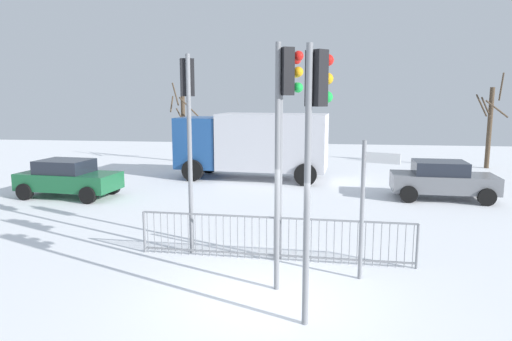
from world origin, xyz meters
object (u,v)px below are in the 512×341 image
direction_sign_post (365,203)px  bare_tree_left (183,125)px  car_grey_mid (442,179)px  traffic_light_mid_left (284,112)px  delivery_truck (253,143)px  traffic_light_rear_right (188,110)px  traffic_light_foreground_left (315,123)px  car_green_near (68,178)px  bare_tree_centre (490,124)px  traffic_light_foreground_right (286,109)px

direction_sign_post → bare_tree_left: bare_tree_left is taller
direction_sign_post → car_grey_mid: (3.71, 8.45, -0.92)m
traffic_light_mid_left → delivery_truck: size_ratio=0.68×
traffic_light_rear_right → traffic_light_foreground_left: 4.62m
car_green_near → bare_tree_centre: bearing=33.4°
traffic_light_mid_left → bare_tree_left: 19.38m
car_green_near → bare_tree_left: bearing=86.7°
traffic_light_rear_right → car_grey_mid: 10.99m
car_green_near → traffic_light_foreground_left: bearing=-37.6°
delivery_truck → bare_tree_centre: bearing=-152.8°
traffic_light_rear_right → bare_tree_centre: bare_tree_centre is taller
bare_tree_left → bare_tree_centre: (17.21, -0.33, 0.21)m
car_green_near → traffic_light_rear_right: bearing=-35.1°
traffic_light_mid_left → traffic_light_rear_right: bearing=-155.0°
traffic_light_rear_right → bare_tree_centre: size_ratio=0.96×
traffic_light_foreground_right → bare_tree_left: traffic_light_foreground_right is taller
bare_tree_left → traffic_light_foreground_right: bearing=-65.8°
traffic_light_rear_right → delivery_truck: size_ratio=0.68×
car_grey_mid → bare_tree_left: 15.51m
car_grey_mid → traffic_light_mid_left: bearing=-117.6°
traffic_light_foreground_right → car_grey_mid: bearing=170.7°
direction_sign_post → car_green_near: 12.72m
traffic_light_mid_left → traffic_light_foreground_right: (-0.10, 1.71, 0.03)m
traffic_light_mid_left → delivery_truck: bearing=164.8°
traffic_light_foreground_right → bare_tree_centre: (9.95, 15.83, -1.24)m
car_grey_mid → delivery_truck: delivery_truck is taller
traffic_light_foreground_left → bare_tree_centre: size_ratio=0.93×
traffic_light_rear_right → traffic_light_foreground_left: traffic_light_rear_right is taller
traffic_light_mid_left → bare_tree_centre: bearing=124.9°
traffic_light_mid_left → delivery_truck: (-2.37, 12.58, -1.86)m
traffic_light_rear_right → traffic_light_foreground_right: bearing=-31.3°
car_grey_mid → car_green_near: (-14.36, -1.55, 0.00)m
traffic_light_foreground_left → direction_sign_post: size_ratio=1.58×
traffic_light_mid_left → bare_tree_centre: size_ratio=0.96×
traffic_light_mid_left → direction_sign_post: size_ratio=1.64×
car_green_near → traffic_light_mid_left: bearing=-34.7°
bare_tree_centre → traffic_light_foreground_right: bearing=-122.1°
traffic_light_foreground_right → traffic_light_foreground_left: size_ratio=1.05×
car_grey_mid → bare_tree_centre: 9.64m
traffic_light_rear_right → bare_tree_left: traffic_light_rear_right is taller
direction_sign_post → delivery_truck: delivery_truck is taller
traffic_light_mid_left → bare_tree_left: traffic_light_mid_left is taller
car_green_near → bare_tree_centre: bare_tree_centre is taller
traffic_light_foreground_right → direction_sign_post: 2.81m
bare_tree_left → traffic_light_foreground_left: bearing=-67.5°
traffic_light_mid_left → traffic_light_foreground_right: size_ratio=0.99×
traffic_light_mid_left → car_grey_mid: bearing=123.7°
traffic_light_foreground_left → bare_tree_left: bearing=157.1°
traffic_light_foreground_right → bare_tree_centre: size_ratio=0.97×
delivery_truck → bare_tree_left: (-5.00, 5.29, 0.45)m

